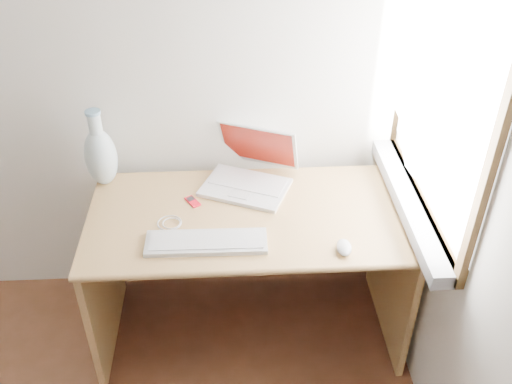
{
  "coord_description": "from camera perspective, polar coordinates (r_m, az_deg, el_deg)",
  "views": [
    {
      "loc": [
        0.96,
        -0.55,
        2.19
      ],
      "look_at": [
        1.06,
        1.35,
        0.83
      ],
      "focal_mm": 40.0,
      "sensor_mm": 36.0,
      "label": 1
    }
  ],
  "objects": [
    {
      "name": "external_keyboard",
      "position": [
        2.25,
        -4.99,
        -5.01
      ],
      "size": [
        0.48,
        0.15,
        0.02
      ],
      "rotation": [
        0.0,
        0.0,
        -0.02
      ],
      "color": "silver",
      "rests_on": "desk"
    },
    {
      "name": "vase",
      "position": [
        2.6,
        -15.28,
        3.57
      ],
      "size": [
        0.14,
        0.14,
        0.37
      ],
      "color": "white",
      "rests_on": "desk"
    },
    {
      "name": "cable_coil",
      "position": [
        2.38,
        -8.64,
        -3.08
      ],
      "size": [
        0.12,
        0.12,
        0.01
      ],
      "primitive_type": "torus",
      "rotation": [
        0.0,
        0.0,
        0.21
      ],
      "color": "silver",
      "rests_on": "desk"
    },
    {
      "name": "remote",
      "position": [
        2.3,
        -7.07,
        -4.41
      ],
      "size": [
        0.03,
        0.08,
        0.01
      ],
      "primitive_type": "cube",
      "rotation": [
        0.0,
        0.0,
        -0.07
      ],
      "color": "silver",
      "rests_on": "desk"
    },
    {
      "name": "mouse",
      "position": [
        2.24,
        8.8,
        -5.5
      ],
      "size": [
        0.07,
        0.1,
        0.03
      ],
      "primitive_type": "ellipsoid",
      "rotation": [
        0.0,
        0.0,
        -0.08
      ],
      "color": "white",
      "rests_on": "desk"
    },
    {
      "name": "window",
      "position": [
        2.2,
        17.57,
        9.35
      ],
      "size": [
        0.11,
        0.99,
        1.1
      ],
      "color": "white",
      "rests_on": "right_wall"
    },
    {
      "name": "desk",
      "position": [
        2.6,
        -0.77,
        -4.67
      ],
      "size": [
        1.36,
        0.68,
        0.72
      ],
      "color": "tan",
      "rests_on": "floor"
    },
    {
      "name": "laptop",
      "position": [
        2.56,
        -1.13,
        1.95
      ],
      "size": [
        0.44,
        0.43,
        0.25
      ],
      "rotation": [
        0.0,
        0.0,
        -0.41
      ],
      "color": "white",
      "rests_on": "desk"
    },
    {
      "name": "ipod",
      "position": [
        2.48,
        -6.35,
        -0.95
      ],
      "size": [
        0.08,
        0.09,
        0.01
      ],
      "rotation": [
        0.0,
        0.0,
        0.55
      ],
      "color": "red",
      "rests_on": "desk"
    }
  ]
}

